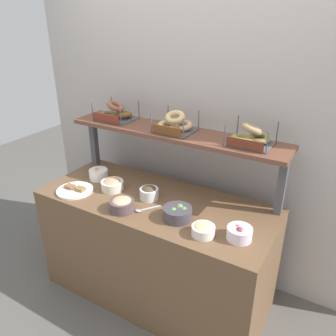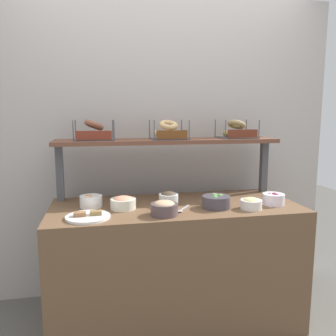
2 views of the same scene
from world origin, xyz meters
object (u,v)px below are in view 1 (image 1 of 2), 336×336
Objects in this scene: bowl_chocolate_spread at (149,193)px; bowl_fruit_salad at (98,174)px; bagel_basket_cinnamon_raisin at (116,113)px; bagel_basket_everything at (251,137)px; bagel_basket_plain at (175,125)px; serving_spoon_near_plate at (144,209)px; bowl_egg_salad at (203,230)px; bowl_veggie_mix at (178,213)px; bowl_beet_salad at (239,233)px; serving_plate_white at (75,190)px; bowl_lox_spread at (112,184)px; bowl_hummus at (122,204)px.

bowl_fruit_salad is at bearing 173.00° from bowl_chocolate_spread.
bagel_basket_everything is at bearing 0.24° from bagel_basket_cinnamon_raisin.
bagel_basket_plain is at bearing -177.73° from bagel_basket_everything.
bowl_egg_salad is at bearing -5.78° from serving_spoon_near_plate.
bagel_basket_everything is (0.30, 0.41, 0.44)m from bowl_veggie_mix.
serving_plate_white is (-1.23, -0.07, -0.03)m from bowl_beet_salad.
bowl_beet_salad is 0.41m from bowl_veggie_mix.
serving_spoon_near_plate is at bearing -140.94° from bagel_basket_everything.
bowl_veggie_mix is 0.68× the size of bagel_basket_plain.
bowl_chocolate_spread is at bearing 19.37° from serving_plate_white.
bowl_lox_spread is 0.63× the size of serving_plate_white.
bowl_beet_salad is 0.56× the size of serving_plate_white.
bagel_basket_plain is (0.36, 0.29, 0.44)m from bowl_lox_spread.
serving_plate_white is 0.87m from bagel_basket_plain.
bowl_chocolate_spread is 0.89× the size of serving_spoon_near_plate.
bowl_lox_spread is 1.18× the size of bowl_egg_salad.
bowl_chocolate_spread reaches higher than serving_plate_white.
bowl_fruit_salad is (-0.21, 0.09, -0.00)m from bowl_lox_spread.
bagel_basket_plain reaches higher than bowl_beet_salad.
bowl_hummus is 0.58× the size of bagel_basket_cinnamon_raisin.
bowl_egg_salad is 0.94× the size of serving_spoon_near_plate.
bowl_beet_salad is 1.23m from bowl_fruit_salad.
bagel_basket_plain reaches higher than bowl_chocolate_spread.
bowl_veggie_mix reaches higher than serving_plate_white.
bagel_basket_cinnamon_raisin is (-0.78, 0.40, 0.44)m from bowl_veggie_mix.
bagel_basket_plain is (-0.65, 0.39, 0.44)m from bowl_beet_salad.
bowl_fruit_salad is at bearing 157.66° from bowl_lox_spread.
bagel_basket_cinnamon_raisin is 1.06× the size of bagel_basket_everything.
serving_plate_white reaches higher than serving_spoon_near_plate.
bowl_hummus is 1.27× the size of bowl_chocolate_spread.
serving_plate_white is at bearing -157.00° from bagel_basket_everything.
bowl_chocolate_spread is 0.79m from bagel_basket_everything.
bowl_beet_salad reaches higher than bowl_fruit_salad.
serving_spoon_near_plate is (-0.65, -0.02, -0.03)m from bowl_beet_salad.
bowl_lox_spread reaches higher than bowl_egg_salad.
bagel_basket_plain is at bearing 38.86° from bowl_lox_spread.
bowl_chocolate_spread is (-0.51, 0.19, 0.01)m from bowl_egg_salad.
bagel_basket_cinnamon_raisin reaches higher than bowl_egg_salad.
bagel_basket_cinnamon_raisin reaches higher than bowl_veggie_mix.
bowl_veggie_mix is 0.66m from bagel_basket_everything.
serving_plate_white is (-0.01, -0.25, -0.03)m from bowl_fruit_salad.
bowl_egg_salad is (0.21, -0.08, -0.00)m from bowl_veggie_mix.
bagel_basket_plain is (0.12, 0.48, 0.43)m from bowl_hummus.
bagel_basket_plain reaches higher than bowl_fruit_salad.
bowl_chocolate_spread is 0.50× the size of serving_plate_white.
bowl_egg_salad is 0.54m from bowl_chocolate_spread.
bowl_beet_salad is 0.51× the size of bagel_basket_cinnamon_raisin.
bowl_hummus is at bearing -39.11° from bowl_lox_spread.
bagel_basket_cinnamon_raisin is at bearing 82.19° from bowl_fruit_salad.
bowl_hummus is 0.90× the size of bowl_veggie_mix.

